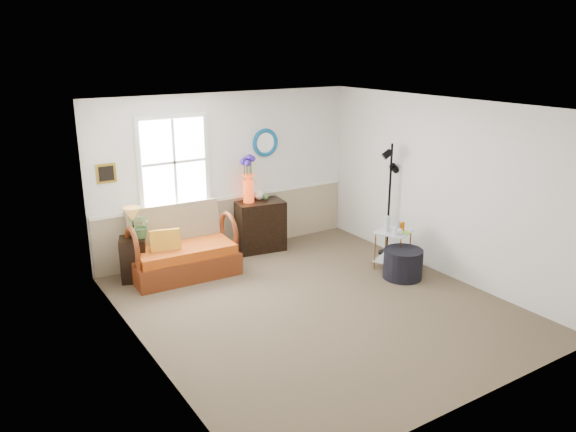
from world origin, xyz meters
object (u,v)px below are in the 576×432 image
loveseat (182,243)px  cabinet (260,225)px  lamp_stand (134,259)px  ottoman (403,264)px  side_table (393,250)px  floor_lamp (389,200)px

loveseat → cabinet: bearing=15.3°
lamp_stand → ottoman: lamp_stand is taller
loveseat → side_table: 3.17m
lamp_stand → cabinet: cabinet is taller
cabinet → floor_lamp: size_ratio=0.46×
cabinet → loveseat: bearing=-158.5°
side_table → ottoman: 0.39m
loveseat → lamp_stand: 0.73m
side_table → ottoman: bearing=-108.8°
lamp_stand → side_table: size_ratio=1.07×
floor_lamp → ottoman: floor_lamp is taller
side_table → ottoman: size_ratio=1.05×
loveseat → side_table: bearing=-25.3°
lamp_stand → floor_lamp: floor_lamp is taller
ottoman → cabinet: bearing=118.2°
loveseat → cabinet: (1.50, 0.33, -0.08)m
floor_lamp → ottoman: bearing=-100.0°
lamp_stand → floor_lamp: size_ratio=0.35×
loveseat → cabinet: loveseat is taller
lamp_stand → side_table: bearing=-26.0°
cabinet → floor_lamp: floor_lamp is taller
loveseat → lamp_stand: (-0.68, 0.20, -0.18)m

